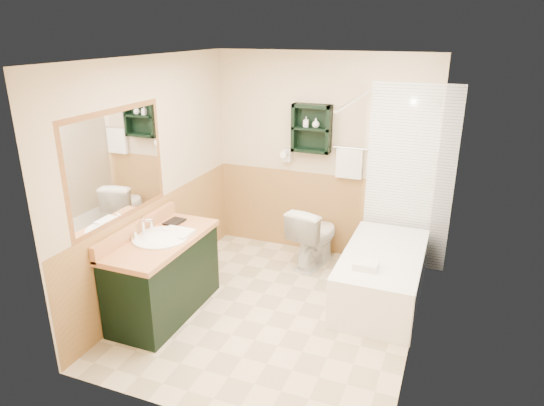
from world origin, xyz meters
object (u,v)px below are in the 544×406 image
Objects in this scene: toilet at (314,236)px; soap_bottle_a at (306,125)px; vanity at (164,276)px; soap_bottle_b at (316,124)px; bathtub at (382,275)px; wall_shelf at (311,128)px; vanity_book at (167,212)px; hair_dryer at (287,155)px.

soap_bottle_a is at bearing -39.52° from toilet.
soap_bottle_b reaches higher than vanity.
bathtub is at bearing -38.32° from soap_bottle_b.
wall_shelf is at bearing 4.44° from soap_bottle_a.
vanity is at bearing -151.76° from bathtub.
vanity_book is at bearing -126.75° from wall_shelf.
vanity reaches higher than toilet.
vanity_book is at bearing -162.81° from bathtub.
toilet is at bearing -61.80° from wall_shelf.
wall_shelf reaches higher than hair_dryer.
soap_bottle_b is at bearing 0.00° from soap_bottle_a.
soap_bottle_b is at bearing 141.68° from bathtub.
bathtub is at bearing 164.02° from toilet.
toilet is 6.19× the size of soap_bottle_a.
soap_bottle_b reaches higher than toilet.
soap_bottle_a reaches higher than vanity_book.
soap_bottle_b is (-0.97, 0.77, 1.35)m from bathtub.
bathtub is at bearing -37.07° from wall_shelf.
toilet is (1.05, 1.51, -0.04)m from vanity.
soap_bottle_b reaches higher than soap_bottle_a.
vanity_book is at bearing -125.14° from soap_bottle_a.
bathtub is (1.33, -0.80, -0.94)m from hair_dryer.
soap_bottle_a is (-0.06, -0.01, 0.04)m from wall_shelf.
toilet is 6.77× the size of soap_bottle_b.
hair_dryer is at bearing 175.12° from soap_bottle_b.
wall_shelf is at bearing 142.93° from bathtub.
wall_shelf is 2.32m from vanity.
toilet is 3.43× the size of vanity_book.
vanity is at bearing 68.10° from toilet.
vanity is 1.70× the size of toilet.
wall_shelf reaches higher than vanity_book.
soap_bottle_b reaches higher than hair_dryer.
toilet is (0.46, -0.32, -0.84)m from hair_dryer.
bathtub is at bearing -31.10° from hair_dryer.
soap_bottle_a reaches higher than vanity.
bathtub is at bearing 28.24° from vanity.
soap_bottle_b is (0.95, 1.80, 1.21)m from vanity.
bathtub is 1.89m from soap_bottle_a.
hair_dryer is 0.16× the size of bathtub.
vanity is (-0.89, -1.81, -1.16)m from wall_shelf.
soap_bottle_b is (0.12, 0.00, 0.01)m from soap_bottle_a.
wall_shelf is 0.08m from soap_bottle_a.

